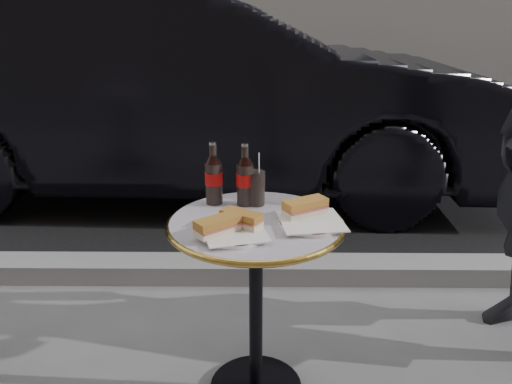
{
  "coord_description": "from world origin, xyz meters",
  "views": [
    {
      "loc": [
        0.02,
        -1.6,
        1.41
      ],
      "look_at": [
        0.0,
        0.05,
        0.82
      ],
      "focal_mm": 35.0,
      "sensor_mm": 36.0,
      "label": 1
    }
  ],
  "objects_px": {
    "cola_bottle_right": "(245,174)",
    "cola_glass": "(257,188)",
    "parked_car": "(195,94)",
    "cola_bottle_left": "(214,173)",
    "bistro_table": "(256,311)",
    "plate_right": "(311,223)",
    "plate_left": "(235,234)"
  },
  "relations": [
    {
      "from": "bistro_table",
      "to": "plate_right",
      "type": "height_order",
      "value": "plate_right"
    },
    {
      "from": "plate_left",
      "to": "cola_glass",
      "type": "relative_size",
      "value": 1.57
    },
    {
      "from": "bistro_table",
      "to": "cola_bottle_left",
      "type": "height_order",
      "value": "cola_bottle_left"
    },
    {
      "from": "parked_car",
      "to": "cola_bottle_left",
      "type": "bearing_deg",
      "value": -169.22
    },
    {
      "from": "cola_bottle_left",
      "to": "plate_right",
      "type": "bearing_deg",
      "value": -30.58
    },
    {
      "from": "plate_left",
      "to": "parked_car",
      "type": "relative_size",
      "value": 0.04
    },
    {
      "from": "parked_car",
      "to": "plate_right",
      "type": "bearing_deg",
      "value": -162.17
    },
    {
      "from": "bistro_table",
      "to": "cola_bottle_left",
      "type": "distance_m",
      "value": 0.54
    },
    {
      "from": "cola_bottle_left",
      "to": "cola_glass",
      "type": "bearing_deg",
      "value": -5.45
    },
    {
      "from": "cola_bottle_left",
      "to": "cola_glass",
      "type": "xyz_separation_m",
      "value": [
        0.16,
        -0.02,
        -0.05
      ]
    },
    {
      "from": "bistro_table",
      "to": "plate_left",
      "type": "height_order",
      "value": "plate_left"
    },
    {
      "from": "plate_left",
      "to": "cola_bottle_left",
      "type": "xyz_separation_m",
      "value": [
        -0.09,
        0.3,
        0.11
      ]
    },
    {
      "from": "cola_bottle_right",
      "to": "parked_car",
      "type": "relative_size",
      "value": 0.05
    },
    {
      "from": "bistro_table",
      "to": "plate_left",
      "type": "relative_size",
      "value": 3.54
    },
    {
      "from": "cola_bottle_right",
      "to": "plate_right",
      "type": "bearing_deg",
      "value": -39.89
    },
    {
      "from": "bistro_table",
      "to": "plate_right",
      "type": "distance_m",
      "value": 0.42
    },
    {
      "from": "cola_bottle_left",
      "to": "cola_bottle_right",
      "type": "relative_size",
      "value": 1.01
    },
    {
      "from": "plate_right",
      "to": "cola_bottle_left",
      "type": "height_order",
      "value": "cola_bottle_left"
    },
    {
      "from": "plate_left",
      "to": "plate_right",
      "type": "height_order",
      "value": "same"
    },
    {
      "from": "plate_right",
      "to": "cola_bottle_left",
      "type": "relative_size",
      "value": 0.92
    },
    {
      "from": "parked_car",
      "to": "bistro_table",
      "type": "bearing_deg",
      "value": -166.16
    },
    {
      "from": "cola_glass",
      "to": "parked_car",
      "type": "bearing_deg",
      "value": 102.77
    },
    {
      "from": "cola_glass",
      "to": "parked_car",
      "type": "distance_m",
      "value": 2.31
    },
    {
      "from": "plate_left",
      "to": "parked_car",
      "type": "xyz_separation_m",
      "value": [
        -0.44,
        2.54,
        0.07
      ]
    },
    {
      "from": "plate_left",
      "to": "cola_bottle_right",
      "type": "distance_m",
      "value": 0.31
    },
    {
      "from": "cola_bottle_left",
      "to": "cola_glass",
      "type": "height_order",
      "value": "cola_bottle_left"
    },
    {
      "from": "bistro_table",
      "to": "plate_left",
      "type": "bearing_deg",
      "value": -117.38
    },
    {
      "from": "cola_bottle_right",
      "to": "cola_glass",
      "type": "bearing_deg",
      "value": -2.86
    },
    {
      "from": "cola_bottle_right",
      "to": "parked_car",
      "type": "bearing_deg",
      "value": 101.75
    },
    {
      "from": "cola_bottle_left",
      "to": "parked_car",
      "type": "bearing_deg",
      "value": 98.9
    },
    {
      "from": "cola_glass",
      "to": "bistro_table",
      "type": "bearing_deg",
      "value": -90.34
    },
    {
      "from": "plate_right",
      "to": "cola_glass",
      "type": "distance_m",
      "value": 0.27
    }
  ]
}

